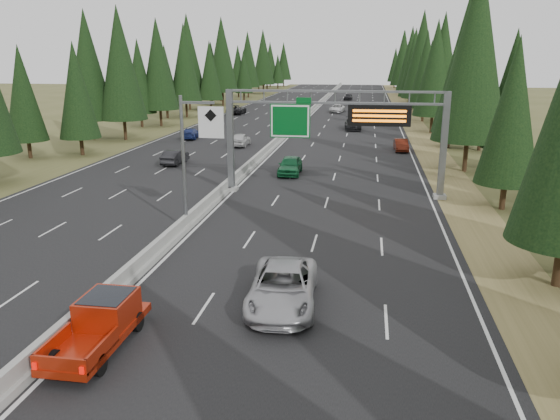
% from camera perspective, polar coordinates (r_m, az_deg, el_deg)
% --- Properties ---
extents(road, '(32.00, 260.00, 0.08)m').
position_cam_1_polar(road, '(86.84, 1.96, 8.95)').
color(road, black).
rests_on(road, ground).
extents(shoulder_right, '(3.60, 260.00, 0.06)m').
position_cam_1_polar(shoulder_right, '(86.48, 13.88, 8.48)').
color(shoulder_right, olive).
rests_on(shoulder_right, ground).
extents(shoulder_left, '(3.60, 260.00, 0.06)m').
position_cam_1_polar(shoulder_left, '(90.76, -9.40, 9.04)').
color(shoulder_left, '#494C23').
rests_on(shoulder_left, ground).
extents(median_barrier, '(0.70, 260.00, 0.85)m').
position_cam_1_polar(median_barrier, '(86.80, 1.97, 9.20)').
color(median_barrier, gray).
rests_on(median_barrier, road).
extents(sign_gantry, '(16.75, 0.98, 7.80)m').
position_cam_1_polar(sign_gantry, '(40.80, 6.60, 8.65)').
color(sign_gantry, slate).
rests_on(sign_gantry, road).
extents(hov_sign_pole, '(2.80, 0.50, 8.00)m').
position_cam_1_polar(hov_sign_pole, '(32.63, -9.13, 5.84)').
color(hov_sign_pole, slate).
rests_on(hov_sign_pole, road).
extents(tree_row_right, '(11.41, 242.73, 19.00)m').
position_cam_1_polar(tree_row_right, '(81.29, 17.55, 14.43)').
color(tree_row_right, black).
rests_on(tree_row_right, ground).
extents(tree_row_left, '(12.18, 244.93, 18.95)m').
position_cam_1_polar(tree_row_left, '(77.02, -16.66, 14.40)').
color(tree_row_left, black).
rests_on(tree_row_left, ground).
extents(silver_minivan, '(3.11, 6.12, 1.66)m').
position_cam_1_polar(silver_minivan, '(23.06, 0.29, -8.05)').
color(silver_minivan, '#AAA9AE').
rests_on(silver_minivan, road).
extents(red_pickup, '(1.87, 5.23, 1.71)m').
position_cam_1_polar(red_pickup, '(21.16, -18.01, -10.81)').
color(red_pickup, black).
rests_on(red_pickup, road).
extents(car_ahead_green, '(1.99, 4.77, 1.62)m').
position_cam_1_polar(car_ahead_green, '(48.84, 1.06, 4.70)').
color(car_ahead_green, '#166335').
rests_on(car_ahead_green, road).
extents(car_ahead_dkred, '(1.57, 4.07, 1.32)m').
position_cam_1_polar(car_ahead_dkred, '(62.71, 12.54, 6.64)').
color(car_ahead_dkred, '#4F170B').
rests_on(car_ahead_dkred, road).
extents(car_ahead_dkgrey, '(2.66, 5.79, 1.64)m').
position_cam_1_polar(car_ahead_dkgrey, '(80.49, 7.62, 8.91)').
color(car_ahead_dkgrey, black).
rests_on(car_ahead_dkgrey, road).
extents(car_ahead_white, '(2.89, 5.45, 1.46)m').
position_cam_1_polar(car_ahead_white, '(106.11, 5.99, 10.52)').
color(car_ahead_white, silver).
rests_on(car_ahead_white, road).
extents(car_ahead_far, '(2.14, 4.81, 1.61)m').
position_cam_1_polar(car_ahead_far, '(137.51, 7.14, 11.67)').
color(car_ahead_far, black).
rests_on(car_ahead_far, road).
extents(car_onc_near, '(1.60, 4.26, 1.39)m').
position_cam_1_polar(car_onc_near, '(54.61, -10.92, 5.47)').
color(car_onc_near, black).
rests_on(car_onc_near, road).
extents(car_onc_blue, '(2.19, 4.75, 1.34)m').
position_cam_1_polar(car_onc_blue, '(71.65, -9.29, 7.90)').
color(car_onc_blue, navy).
rests_on(car_onc_blue, road).
extents(car_onc_white, '(1.85, 4.57, 1.55)m').
position_cam_1_polar(car_onc_white, '(64.93, -4.16, 7.37)').
color(car_onc_white, silver).
rests_on(car_onc_white, road).
extents(car_onc_far, '(2.88, 5.97, 1.64)m').
position_cam_1_polar(car_onc_far, '(102.38, -4.57, 10.42)').
color(car_onc_far, black).
rests_on(car_onc_far, road).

